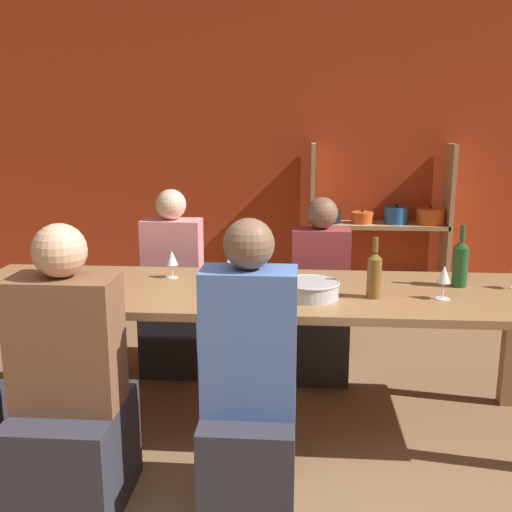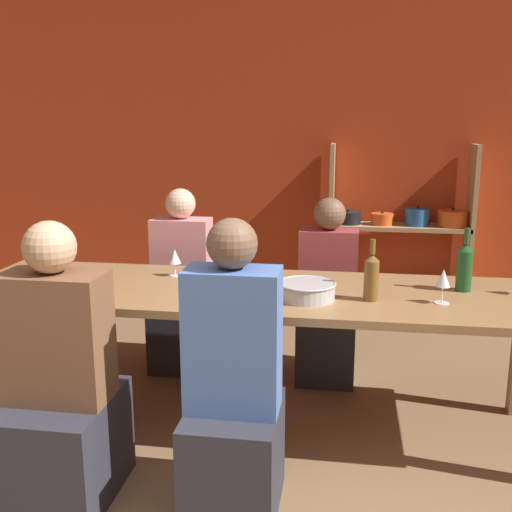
{
  "view_description": "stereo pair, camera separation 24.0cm",
  "coord_description": "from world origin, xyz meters",
  "px_view_note": "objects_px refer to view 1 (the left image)",
  "views": [
    {
      "loc": [
        0.3,
        -1.48,
        1.6
      ],
      "look_at": [
        0.06,
        1.56,
        0.91
      ],
      "focal_mm": 42.0,
      "sensor_mm": 36.0,
      "label": 1
    },
    {
      "loc": [
        0.54,
        -1.46,
        1.6
      ],
      "look_at": [
        0.06,
        1.56,
        0.91
      ],
      "focal_mm": 42.0,
      "sensor_mm": 36.0,
      "label": 2
    }
  ],
  "objects_px": {
    "person_far_b": "(320,310)",
    "person_near_a": "(71,408)",
    "wine_glass_red_b": "(172,259)",
    "shelf_unit": "(382,247)",
    "wine_glass_empty_a": "(253,274)",
    "person_far_a": "(174,303)",
    "person_near_b": "(249,408)",
    "dining_table": "(255,303)",
    "wine_glass_red_d": "(444,276)",
    "mixing_bowl": "(310,289)",
    "wine_bottle_green": "(460,263)",
    "wine_glass_red_a": "(229,265)",
    "wine_glass_white_a": "(45,275)",
    "wine_bottle_dark": "(374,274)"
  },
  "relations": [
    {
      "from": "person_far_b",
      "to": "person_near_a",
      "type": "bearing_deg",
      "value": 53.64
    },
    {
      "from": "wine_glass_red_b",
      "to": "shelf_unit",
      "type": "bearing_deg",
      "value": 54.87
    },
    {
      "from": "wine_glass_empty_a",
      "to": "person_far_a",
      "type": "relative_size",
      "value": 0.14
    },
    {
      "from": "wine_glass_empty_a",
      "to": "wine_glass_red_b",
      "type": "bearing_deg",
      "value": 143.74
    },
    {
      "from": "wine_glass_empty_a",
      "to": "person_near_a",
      "type": "relative_size",
      "value": 0.14
    },
    {
      "from": "person_near_b",
      "to": "dining_table",
      "type": "bearing_deg",
      "value": 92.79
    },
    {
      "from": "person_near_a",
      "to": "person_near_b",
      "type": "distance_m",
      "value": 0.74
    },
    {
      "from": "wine_glass_red_d",
      "to": "person_near_b",
      "type": "height_order",
      "value": "person_near_b"
    },
    {
      "from": "person_far_b",
      "to": "mixing_bowl",
      "type": "bearing_deg",
      "value": 84.84
    },
    {
      "from": "wine_glass_red_d",
      "to": "person_near_b",
      "type": "bearing_deg",
      "value": -145.53
    },
    {
      "from": "wine_bottle_green",
      "to": "wine_glass_red_a",
      "type": "relative_size",
      "value": 1.9
    },
    {
      "from": "mixing_bowl",
      "to": "wine_glass_red_b",
      "type": "bearing_deg",
      "value": 156.75
    },
    {
      "from": "shelf_unit",
      "to": "person_far_a",
      "type": "height_order",
      "value": "shelf_unit"
    },
    {
      "from": "mixing_bowl",
      "to": "wine_glass_red_a",
      "type": "height_order",
      "value": "wine_glass_red_a"
    },
    {
      "from": "mixing_bowl",
      "to": "wine_bottle_green",
      "type": "height_order",
      "value": "wine_bottle_green"
    },
    {
      "from": "wine_glass_empty_a",
      "to": "person_near_a",
      "type": "distance_m",
      "value": 1.01
    },
    {
      "from": "shelf_unit",
      "to": "wine_bottle_green",
      "type": "bearing_deg",
      "value": -86.44
    },
    {
      "from": "wine_glass_red_a",
      "to": "wine_glass_red_d",
      "type": "xyz_separation_m",
      "value": [
        1.05,
        -0.14,
        0.0
      ]
    },
    {
      "from": "wine_bottle_green",
      "to": "dining_table",
      "type": "bearing_deg",
      "value": -172.93
    },
    {
      "from": "dining_table",
      "to": "wine_glass_white_a",
      "type": "relative_size",
      "value": 18.73
    },
    {
      "from": "wine_bottle_green",
      "to": "wine_glass_white_a",
      "type": "xyz_separation_m",
      "value": [
        -2.05,
        -0.37,
        -0.01
      ]
    },
    {
      "from": "wine_bottle_green",
      "to": "person_near_b",
      "type": "bearing_deg",
      "value": -140.26
    },
    {
      "from": "shelf_unit",
      "to": "wine_bottle_green",
      "type": "relative_size",
      "value": 4.39
    },
    {
      "from": "mixing_bowl",
      "to": "wine_glass_red_a",
      "type": "relative_size",
      "value": 1.68
    },
    {
      "from": "person_near_b",
      "to": "wine_glass_red_b",
      "type": "bearing_deg",
      "value": 118.99
    },
    {
      "from": "wine_bottle_green",
      "to": "wine_bottle_dark",
      "type": "relative_size",
      "value": 1.08
    },
    {
      "from": "wine_bottle_dark",
      "to": "person_far_b",
      "type": "xyz_separation_m",
      "value": [
        -0.23,
        0.8,
        -0.45
      ]
    },
    {
      "from": "wine_bottle_green",
      "to": "shelf_unit",
      "type": "bearing_deg",
      "value": 93.56
    },
    {
      "from": "shelf_unit",
      "to": "person_near_b",
      "type": "distance_m",
      "value": 3.03
    },
    {
      "from": "wine_glass_white_a",
      "to": "person_near_b",
      "type": "xyz_separation_m",
      "value": [
        1.03,
        -0.48,
        -0.41
      ]
    },
    {
      "from": "wine_glass_white_a",
      "to": "person_far_b",
      "type": "height_order",
      "value": "person_far_b"
    },
    {
      "from": "person_near_a",
      "to": "person_far_b",
      "type": "distance_m",
      "value": 1.78
    },
    {
      "from": "person_far_a",
      "to": "person_far_b",
      "type": "relative_size",
      "value": 1.03
    },
    {
      "from": "dining_table",
      "to": "person_far_a",
      "type": "relative_size",
      "value": 2.55
    },
    {
      "from": "wine_bottle_green",
      "to": "wine_glass_red_b",
      "type": "xyz_separation_m",
      "value": [
        -1.52,
        0.06,
        -0.02
      ]
    },
    {
      "from": "person_far_b",
      "to": "wine_glass_white_a",
      "type": "bearing_deg",
      "value": 34.56
    },
    {
      "from": "shelf_unit",
      "to": "person_near_a",
      "type": "bearing_deg",
      "value": -119.2
    },
    {
      "from": "wine_bottle_green",
      "to": "person_far_a",
      "type": "distance_m",
      "value": 1.81
    },
    {
      "from": "wine_bottle_green",
      "to": "person_near_a",
      "type": "height_order",
      "value": "person_near_a"
    },
    {
      "from": "dining_table",
      "to": "wine_glass_empty_a",
      "type": "bearing_deg",
      "value": -88.23
    },
    {
      "from": "wine_glass_red_a",
      "to": "dining_table",
      "type": "bearing_deg",
      "value": -13.43
    },
    {
      "from": "wine_bottle_dark",
      "to": "wine_glass_white_a",
      "type": "relative_size",
      "value": 1.85
    },
    {
      "from": "dining_table",
      "to": "person_near_a",
      "type": "bearing_deg",
      "value": -133.26
    },
    {
      "from": "wine_glass_white_a",
      "to": "wine_bottle_dark",
      "type": "bearing_deg",
      "value": 4.59
    },
    {
      "from": "wine_glass_empty_a",
      "to": "wine_glass_red_a",
      "type": "bearing_deg",
      "value": 126.12
    },
    {
      "from": "wine_glass_red_d",
      "to": "person_far_a",
      "type": "relative_size",
      "value": 0.14
    },
    {
      "from": "wine_glass_red_a",
      "to": "wine_glass_red_d",
      "type": "height_order",
      "value": "wine_glass_red_a"
    },
    {
      "from": "wine_bottle_green",
      "to": "person_near_b",
      "type": "distance_m",
      "value": 1.39
    },
    {
      "from": "shelf_unit",
      "to": "wine_glass_red_a",
      "type": "bearing_deg",
      "value": -116.43
    },
    {
      "from": "wine_glass_red_d",
      "to": "wine_glass_empty_a",
      "type": "bearing_deg",
      "value": -177.03
    }
  ]
}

